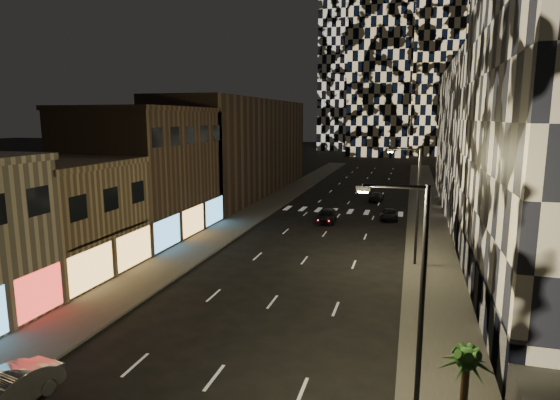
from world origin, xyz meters
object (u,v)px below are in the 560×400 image
Objects in this scene: streetlight_far at (415,198)px; car_dark_midlane at (327,216)px; palm_tree at (466,367)px; streetlight_near at (415,290)px; car_dark_rightlane at (389,214)px; car_silver_parked at (4,393)px; car_dark_oncoming at (376,196)px.

streetlight_far reaches higher than car_dark_midlane.
streetlight_near is at bearing 138.58° from palm_tree.
streetlight_far is at bearing 90.00° from streetlight_near.
car_dark_rightlane is at bearing 98.64° from streetlight_far.
car_dark_rightlane is (6.50, 3.45, -0.19)m from car_dark_midlane.
palm_tree is (1.67, -1.48, -1.93)m from streetlight_near.
car_dark_midlane is 1.08× the size of car_dark_rightlane.
streetlight_far is at bearing 64.46° from car_silver_parked.
car_silver_parked is at bearing -101.63° from car_dark_midlane.
streetlight_near reaches higher than car_dark_rightlane.
streetlight_far is 1.98× the size of car_silver_parked.
palm_tree is at bearing 14.16° from car_silver_parked.
car_silver_parked is (-15.34, -23.40, -4.60)m from streetlight_far.
car_dark_oncoming is at bearing 86.27° from car_silver_parked.
car_dark_oncoming is (4.17, 15.25, -0.15)m from car_dark_midlane.
car_dark_rightlane is 38.44m from palm_tree.
car_silver_parked is 17.32m from palm_tree.
car_dark_midlane reaches higher than car_dark_oncoming.
car_dark_oncoming reaches higher than car_dark_rightlane.
car_dark_midlane is 1.13× the size of palm_tree.
palm_tree is at bearing -85.78° from car_dark_rightlane.
car_dark_oncoming is at bearing 95.72° from streetlight_near.
streetlight_near is 37.03m from car_dark_rightlane.
car_silver_parked is 52.89m from car_dark_oncoming.
streetlight_far is 16.62m from car_dark_midlane.
car_dark_oncoming is (10.48, 51.84, -0.13)m from car_silver_parked.
streetlight_near is 2.15× the size of car_dark_rightlane.
streetlight_far is at bearing -83.43° from car_dark_rightlane.
streetlight_near is 20.00m from streetlight_far.
car_dark_midlane is at bearing 124.39° from streetlight_far.
car_dark_rightlane is at bearing 103.45° from car_dark_oncoming.
streetlight_near is 16.37m from car_silver_parked.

